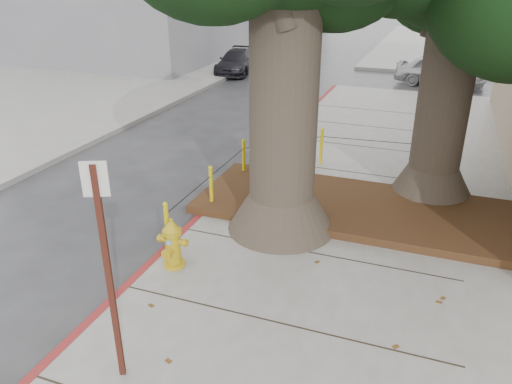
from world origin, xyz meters
TOP-DOWN VIEW (x-y plane):
  - ground at (0.00, 0.00)m, footprint 140.00×140.00m
  - sidewalk_far at (6.00, 30.00)m, footprint 16.00×20.00m
  - sidewalk_opposite at (-14.00, 10.00)m, footprint 14.00×60.00m
  - curb_red at (-2.00, 2.50)m, footprint 0.14×26.00m
  - planter_bed at (0.90, 3.90)m, footprint 6.40×2.60m
  - bollard_ring at (-0.87, 4.38)m, footprint 3.79×5.39m
  - fire_hydrant at (-1.57, 0.79)m, footprint 0.46×0.40m
  - signpost at (-0.97, -1.58)m, footprint 0.26×0.13m
  - car_silver at (2.09, 17.63)m, footprint 3.91×2.01m
  - car_dark at (-7.21, 17.22)m, footprint 2.00×3.87m

SIDE VIEW (x-z plane):
  - ground at x=0.00m, z-range 0.00..0.00m
  - sidewalk_far at x=6.00m, z-range 0.00..0.15m
  - sidewalk_opposite at x=-14.00m, z-range 0.00..0.15m
  - curb_red at x=-2.00m, z-range -0.01..0.15m
  - planter_bed at x=0.90m, z-range 0.15..0.31m
  - car_dark at x=-7.21m, z-range 0.00..1.07m
  - fire_hydrant at x=-1.57m, z-range 0.14..1.02m
  - car_silver at x=2.09m, z-range 0.00..1.27m
  - bollard_ring at x=-0.87m, z-range 0.19..1.14m
  - signpost at x=-0.97m, z-range 0.33..3.14m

